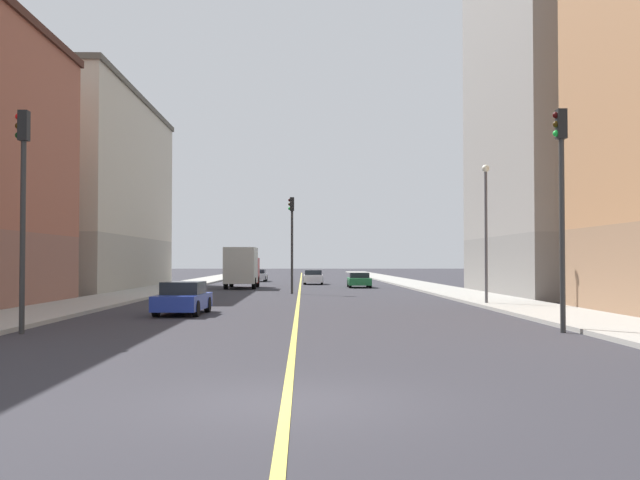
% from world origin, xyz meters
% --- Properties ---
extents(ground_plane, '(400.00, 400.00, 0.00)m').
position_xyz_m(ground_plane, '(0.00, 0.00, 0.00)').
color(ground_plane, '#2D2C32').
rests_on(ground_plane, ground).
extents(sidewalk_left, '(3.74, 168.00, 0.15)m').
position_xyz_m(sidewalk_left, '(10.35, 49.00, 0.07)').
color(sidewalk_left, '#9E9B93').
rests_on(sidewalk_left, ground).
extents(sidewalk_right, '(3.74, 168.00, 0.15)m').
position_xyz_m(sidewalk_right, '(-10.35, 49.00, 0.07)').
color(sidewalk_right, '#9E9B93').
rests_on(sidewalk_right, ground).
extents(lane_center_stripe, '(0.16, 154.00, 0.01)m').
position_xyz_m(lane_center_stripe, '(0.00, 49.00, 0.01)').
color(lane_center_stripe, '#E5D14C').
rests_on(lane_center_stripe, ground).
extents(building_left_mid, '(10.65, 17.29, 23.63)m').
position_xyz_m(building_left_mid, '(17.39, 35.29, 11.82)').
color(building_left_mid, slate).
rests_on(building_left_mid, ground).
extents(building_right_midblock, '(10.65, 25.81, 14.88)m').
position_xyz_m(building_right_midblock, '(-17.39, 46.82, 7.45)').
color(building_right_midblock, '#9D9688').
rests_on(building_right_midblock, ground).
extents(traffic_light_left_near, '(0.40, 0.32, 6.76)m').
position_xyz_m(traffic_light_left_near, '(8.06, 10.88, 4.32)').
color(traffic_light_left_near, '#2D2D2D').
rests_on(traffic_light_left_near, ground).
extents(traffic_light_right_near, '(0.40, 0.32, 6.65)m').
position_xyz_m(traffic_light_right_near, '(-8.09, 10.88, 4.25)').
color(traffic_light_right_near, '#2D2D2D').
rests_on(traffic_light_right_near, ground).
extents(traffic_light_median_far, '(0.40, 0.32, 6.37)m').
position_xyz_m(traffic_light_median_far, '(-0.49, 37.80, 4.10)').
color(traffic_light_median_far, '#2D2D2D').
rests_on(traffic_light_median_far, ground).
extents(street_lamp_left_near, '(0.36, 0.36, 6.66)m').
position_xyz_m(street_lamp_left_near, '(9.08, 24.30, 4.22)').
color(street_lamp_left_near, '#4C4C51').
rests_on(street_lamp_left_near, ground).
extents(car_blue, '(1.90, 4.30, 1.32)m').
position_xyz_m(car_blue, '(-4.60, 18.85, 0.65)').
color(car_blue, '#23389E').
rests_on(car_blue, ground).
extents(car_white, '(1.87, 4.33, 1.32)m').
position_xyz_m(car_white, '(1.21, 57.81, 0.65)').
color(car_white, white).
rests_on(car_white, ground).
extents(car_silver, '(1.93, 4.30, 1.28)m').
position_xyz_m(car_silver, '(-4.54, 67.35, 0.64)').
color(car_silver, silver).
rests_on(car_silver, ground).
extents(car_green, '(1.87, 4.29, 1.21)m').
position_xyz_m(car_green, '(4.82, 49.28, 0.60)').
color(car_green, '#1E6B38').
rests_on(car_green, ground).
extents(box_truck, '(2.44, 7.15, 3.20)m').
position_xyz_m(box_truck, '(-4.57, 47.54, 1.69)').
color(box_truck, maroon).
rests_on(box_truck, ground).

